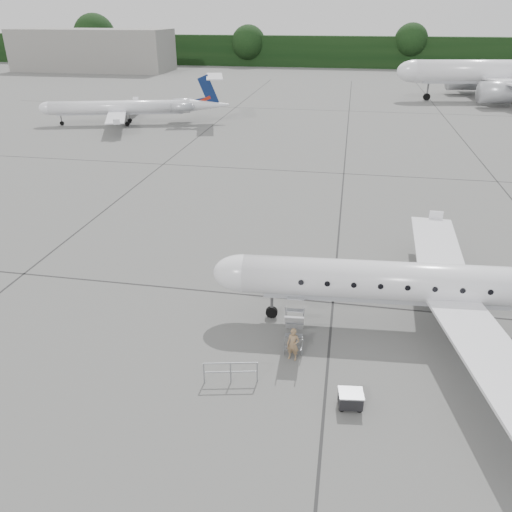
# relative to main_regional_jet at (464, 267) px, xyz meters

# --- Properties ---
(ground) EXTENTS (320.00, 320.00, 0.00)m
(ground) POSITION_rel_main_regional_jet_xyz_m (-1.98, -3.17, -3.36)
(ground) COLOR slate
(ground) RESTS_ON ground
(treeline) EXTENTS (260.00, 4.00, 8.00)m
(treeline) POSITION_rel_main_regional_jet_xyz_m (-1.98, 126.83, 0.64)
(treeline) COLOR black
(treeline) RESTS_ON ground
(terminal_building) EXTENTS (40.00, 14.00, 10.00)m
(terminal_building) POSITION_rel_main_regional_jet_xyz_m (-71.98, 106.83, 1.64)
(terminal_building) COLOR gray
(terminal_building) RESTS_ON ground
(main_regional_jet) EXTENTS (27.55, 20.78, 6.72)m
(main_regional_jet) POSITION_rel_main_regional_jet_xyz_m (0.00, 0.00, 0.00)
(main_regional_jet) COLOR silver
(main_regional_jet) RESTS_ON ground
(airstair) EXTENTS (1.01, 2.18, 2.11)m
(airstair) POSITION_rel_main_regional_jet_xyz_m (-7.45, -2.61, -2.31)
(airstair) COLOR silver
(airstair) RESTS_ON ground
(passenger) EXTENTS (0.63, 0.47, 1.57)m
(passenger) POSITION_rel_main_regional_jet_xyz_m (-7.36, -3.82, -2.58)
(passenger) COLOR olive
(passenger) RESTS_ON ground
(safety_railing) EXTENTS (2.17, 0.54, 1.00)m
(safety_railing) POSITION_rel_main_regional_jet_xyz_m (-9.72, -5.85, -2.86)
(safety_railing) COLOR gray
(safety_railing) RESTS_ON ground
(baggage_cart) EXTENTS (0.99, 0.84, 0.78)m
(baggage_cart) POSITION_rel_main_regional_jet_xyz_m (-4.81, -6.43, -2.97)
(baggage_cart) COLOR black
(baggage_cart) RESTS_ON ground
(bg_narrowbody) EXTENTS (40.98, 32.64, 13.24)m
(bg_narrowbody) POSITION_rel_main_regional_jet_xyz_m (18.71, 74.14, 3.26)
(bg_narrowbody) COLOR silver
(bg_narrowbody) RESTS_ON ground
(bg_regional_left) EXTENTS (27.70, 22.97, 6.30)m
(bg_regional_left) POSITION_rel_main_regional_jet_xyz_m (-36.28, 43.19, -0.21)
(bg_regional_left) COLOR silver
(bg_regional_left) RESTS_ON ground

